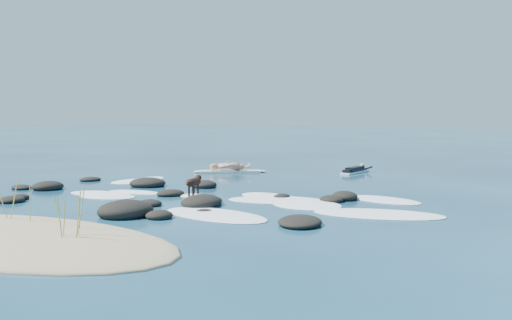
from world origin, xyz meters
The scene contains 8 objects.
ground centered at (0.00, 0.00, 0.00)m, with size 160.00×160.00×0.00m, color #0A2642.
sand_dune centered at (0.00, -8.20, 0.00)m, with size 9.00×4.40×0.60m, color #9E8966.
dune_grass centered at (0.14, -7.94, 0.63)m, with size 4.13×1.47×1.21m.
reef_rocks centered at (-0.40, -2.01, 0.10)m, with size 13.32×7.73×0.60m.
breaking_foam centered at (1.55, -0.62, 0.01)m, with size 14.12×7.97×0.12m.
standing_surfer_rig centered at (-2.90, 6.40, 0.79)m, with size 3.14×2.16×2.00m.
paddling_surfer_rig centered at (2.43, 9.08, 0.14)m, with size 1.04×2.35×0.40m.
dog centered at (-0.12, -0.69, 0.50)m, with size 0.43×1.18×0.75m.
Camera 1 is at (10.99, -16.89, 2.97)m, focal length 40.00 mm.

